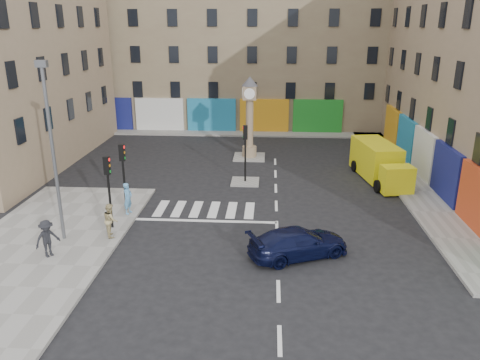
# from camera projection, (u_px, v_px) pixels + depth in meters

# --- Properties ---
(ground) EXTENTS (120.00, 120.00, 0.00)m
(ground) POSITION_uv_depth(u_px,v_px,m) (277.00, 236.00, 22.97)
(ground) COLOR black
(ground) RESTS_ON ground
(sidewalk_left) EXTENTS (7.00, 16.00, 0.15)m
(sidewalk_left) POSITION_uv_depth(u_px,v_px,m) (41.00, 247.00, 21.73)
(sidewalk_left) COLOR gray
(sidewalk_left) RESTS_ON ground
(sidewalk_right) EXTENTS (2.60, 30.00, 0.15)m
(sidewalk_right) POSITION_uv_depth(u_px,v_px,m) (403.00, 175.00, 31.88)
(sidewalk_right) COLOR gray
(sidewalk_right) RESTS_ON ground
(sidewalk_far) EXTENTS (32.00, 2.40, 0.15)m
(sidewalk_far) POSITION_uv_depth(u_px,v_px,m) (232.00, 133.00, 44.19)
(sidewalk_far) COLOR gray
(sidewalk_far) RESTS_ON ground
(island_near) EXTENTS (1.80, 1.80, 0.12)m
(island_near) POSITION_uv_depth(u_px,v_px,m) (245.00, 182.00, 30.64)
(island_near) COLOR gray
(island_near) RESTS_ON ground
(island_far) EXTENTS (2.40, 2.40, 0.12)m
(island_far) POSITION_uv_depth(u_px,v_px,m) (249.00, 157.00, 36.32)
(island_far) COLOR gray
(island_far) RESTS_ON ground
(building_far) EXTENTS (32.00, 10.00, 17.00)m
(building_far) POSITION_uv_depth(u_px,v_px,m) (236.00, 38.00, 47.00)
(building_far) COLOR #7F7154
(building_far) RESTS_ON ground
(building_left) EXTENTS (8.00, 20.00, 15.00)m
(building_left) POSITION_uv_depth(u_px,v_px,m) (9.00, 59.00, 33.09)
(building_left) COLOR #8D755C
(building_left) RESTS_ON ground
(traffic_light_left_near) EXTENTS (0.28, 0.22, 3.70)m
(traffic_light_left_near) POSITION_uv_depth(u_px,v_px,m) (108.00, 181.00, 22.83)
(traffic_light_left_near) COLOR black
(traffic_light_left_near) RESTS_ON sidewalk_left
(traffic_light_left_far) EXTENTS (0.28, 0.22, 3.70)m
(traffic_light_left_far) POSITION_uv_depth(u_px,v_px,m) (123.00, 167.00, 25.10)
(traffic_light_left_far) COLOR black
(traffic_light_left_far) RESTS_ON sidewalk_left
(traffic_light_island) EXTENTS (0.28, 0.22, 3.70)m
(traffic_light_island) POSITION_uv_depth(u_px,v_px,m) (245.00, 144.00, 29.84)
(traffic_light_island) COLOR black
(traffic_light_island) RESTS_ON island_near
(lamp_post) EXTENTS (0.50, 0.25, 8.30)m
(lamp_post) POSITION_uv_depth(u_px,v_px,m) (52.00, 144.00, 20.93)
(lamp_post) COLOR #595B60
(lamp_post) RESTS_ON sidewalk_left
(clock_pillar) EXTENTS (1.20, 1.20, 6.10)m
(clock_pillar) POSITION_uv_depth(u_px,v_px,m) (250.00, 112.00, 35.20)
(clock_pillar) COLOR #8D755C
(clock_pillar) RESTS_ON island_far
(navy_sedan) EXTENTS (4.91, 3.56, 1.32)m
(navy_sedan) POSITION_uv_depth(u_px,v_px,m) (298.00, 243.00, 20.79)
(navy_sedan) COLOR black
(navy_sedan) RESTS_ON ground
(yellow_van) EXTENTS (3.01, 6.72, 2.36)m
(yellow_van) POSITION_uv_depth(u_px,v_px,m) (379.00, 162.00, 30.98)
(yellow_van) COLOR yellow
(yellow_van) RESTS_ON ground
(pedestrian_blue) EXTENTS (0.55, 0.71, 1.72)m
(pedestrian_blue) POSITION_uv_depth(u_px,v_px,m) (128.00, 198.00, 25.09)
(pedestrian_blue) COLOR #538EBE
(pedestrian_blue) RESTS_ON sidewalk_left
(pedestrian_tan) EXTENTS (0.90, 0.99, 1.65)m
(pedestrian_tan) POSITION_uv_depth(u_px,v_px,m) (111.00, 220.00, 22.41)
(pedestrian_tan) COLOR tan
(pedestrian_tan) RESTS_ON sidewalk_left
(pedestrian_dark) EXTENTS (1.18, 1.26, 1.71)m
(pedestrian_dark) POSITION_uv_depth(u_px,v_px,m) (47.00, 238.00, 20.42)
(pedestrian_dark) COLOR black
(pedestrian_dark) RESTS_ON sidewalk_left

